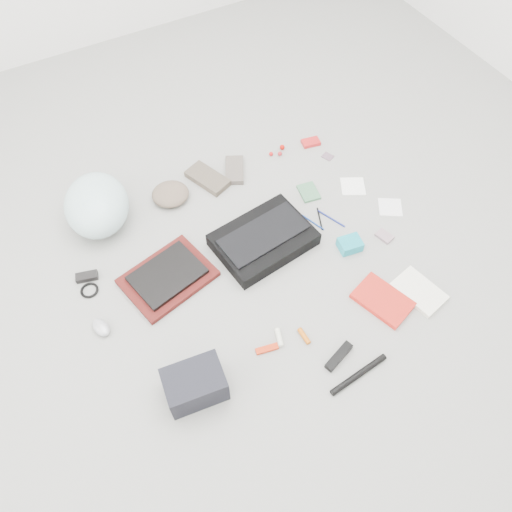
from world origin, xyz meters
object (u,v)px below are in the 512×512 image
bike_helmet (97,205)px  book_red (383,300)px  laptop (167,275)px  accordion_wallet (350,244)px  messenger_bag (263,240)px  camera_bag (195,384)px

bike_helmet → book_red: 1.37m
laptop → accordion_wallet: 0.85m
bike_helmet → book_red: bearing=-33.2°
laptop → bike_helmet: 0.49m
laptop → messenger_bag: bearing=-17.9°
camera_bag → accordion_wallet: size_ratio=2.19×
bike_helmet → messenger_bag: bearing=-24.5°
camera_bag → book_red: bearing=5.6°
messenger_bag → accordion_wallet: bearing=-38.7°
laptop → camera_bag: bearing=-114.6°
bike_helmet → laptop: bearing=-57.7°
bike_helmet → accordion_wallet: (0.95, -0.72, -0.09)m
laptop → book_red: 0.95m
book_red → accordion_wallet: accordion_wallet is taller
camera_bag → book_red: camera_bag is taller
laptop → accordion_wallet: bearing=-30.4°
bike_helmet → accordion_wallet: 1.20m
bike_helmet → camera_bag: size_ratio=1.66×
accordion_wallet → messenger_bag: bearing=157.0°
laptop → accordion_wallet: accordion_wallet is taller
messenger_bag → bike_helmet: size_ratio=1.17×
messenger_bag → book_red: 0.60m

